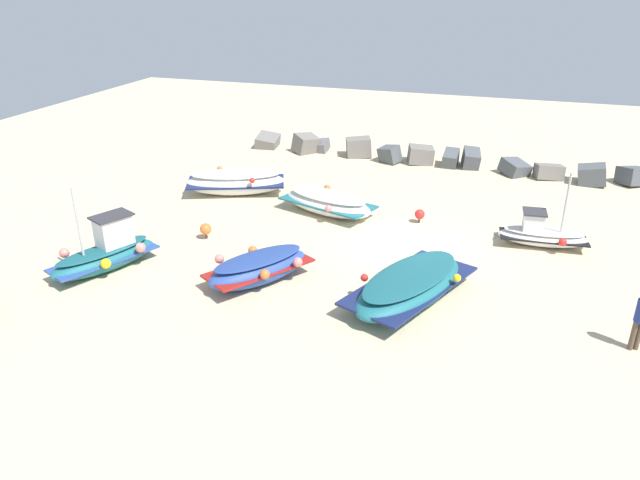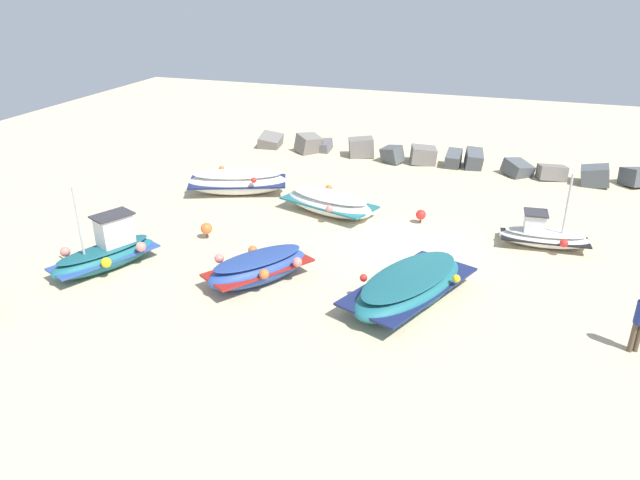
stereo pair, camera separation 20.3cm
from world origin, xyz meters
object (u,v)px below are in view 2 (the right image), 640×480
Objects in this scene: fishing_boat_2 at (106,252)px; mooring_buoy_0 at (206,229)px; fishing_boat_0 at (238,182)px; person_walking at (640,319)px; fishing_boat_4 at (258,267)px; mooring_buoy_1 at (421,215)px; fishing_boat_1 at (543,236)px; fishing_boat_7 at (329,203)px; fishing_boat_3 at (409,286)px.

fishing_boat_2 reaches higher than mooring_buoy_0.
fishing_boat_0 is 17.26m from person_walking.
fishing_boat_2 is 2.26× the size of person_walking.
mooring_buoy_1 is at bearing 1.54° from fishing_boat_4.
fishing_boat_1 is 12.52m from mooring_buoy_0.
fishing_boat_4 is 11.10m from person_walking.
fishing_boat_0 is 4.99m from mooring_buoy_0.
fishing_boat_4 is 4.13m from mooring_buoy_0.
fishing_boat_2 reaches higher than fishing_boat_1.
mooring_buoy_1 is (8.47, -0.81, -0.20)m from fishing_boat_0.
fishing_boat_0 is 8.39× the size of mooring_buoy_1.
fishing_boat_7 is (-8.46, 0.55, 0.06)m from fishing_boat_1.
person_walking is 14.65m from mooring_buoy_0.
fishing_boat_0 is at bearing 64.07° from fishing_boat_4.
person_walking is 3.04× the size of mooring_buoy_1.
fishing_boat_7 is 3.83m from mooring_buoy_1.
fishing_boat_1 is 1.91× the size of person_walking.
mooring_buoy_1 is (-6.94, 6.96, -0.64)m from person_walking.
person_walking reaches higher than mooring_buoy_1.
fishing_boat_1 is at bearing 15.65° from mooring_buoy_0.
mooring_buoy_1 is at bearing -157.76° from person_walking.
mooring_buoy_1 is (4.14, 6.58, -0.15)m from fishing_boat_4.
fishing_boat_1 is at bearing -8.48° from mooring_buoy_1.
fishing_boat_2 is at bearing -142.05° from mooring_buoy_1.
fishing_boat_4 is at bearing 116.95° from fishing_boat_3.
fishing_boat_0 is 8.21m from fishing_boat_2.
fishing_boat_1 reaches higher than fishing_boat_4.
fishing_boat_2 is 3.85m from mooring_buoy_0.
fishing_boat_3 is 8.42m from mooring_buoy_0.
fishing_boat_7 is 2.56× the size of person_walking.
fishing_boat_3 is 9.34× the size of mooring_buoy_1.
fishing_boat_3 is at bearing 145.12° from fishing_boat_7.
mooring_buoy_0 is 8.45m from mooring_buoy_1.
fishing_boat_0 is 1.44× the size of fishing_boat_1.
fishing_boat_2 is 0.88× the size of fishing_boat_7.
fishing_boat_4 reaches higher than fishing_boat_7.
person_walking is (11.08, -0.38, 0.49)m from fishing_boat_4.
fishing_boat_2 is at bearing 119.01° from fishing_boat_3.
fishing_boat_2 is (-0.95, -8.15, 0.03)m from fishing_boat_0.
fishing_boat_7 is (0.32, 6.45, -0.04)m from fishing_boat_4.
fishing_boat_1 is (13.11, -1.50, -0.16)m from fishing_boat_0.
fishing_boat_1 reaches higher than fishing_boat_0.
fishing_boat_4 is 7.78m from mooring_buoy_1.
person_walking is at bearing -74.15° from fishing_boat_3.
mooring_buoy_1 is at bearing -159.64° from fishing_boat_7.
mooring_buoy_0 is (-3.59, -3.93, -0.07)m from fishing_boat_7.
mooring_buoy_0 is (-3.27, 2.52, -0.11)m from fishing_boat_4.
mooring_buoy_1 is (9.42, 7.35, -0.23)m from fishing_boat_2.
fishing_boat_0 is 11.58m from fishing_boat_3.
fishing_boat_3 is 1.20× the size of fishing_boat_7.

